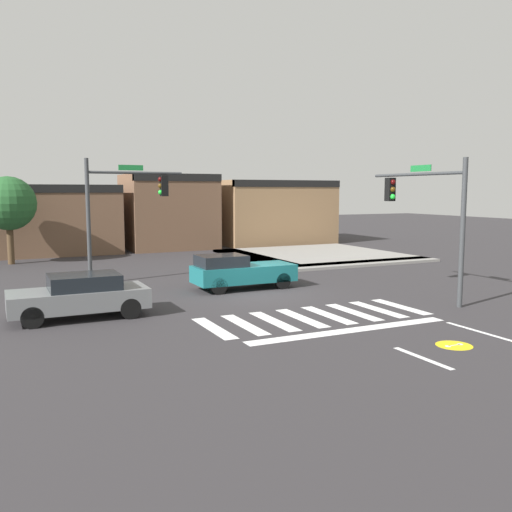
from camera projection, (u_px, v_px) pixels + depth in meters
name	position (u px, v px, depth m)	size (l,w,h in m)	color
ground_plane	(256.00, 294.00, 22.04)	(120.00, 120.00, 0.00)	#302D30
crosswalk_near	(315.00, 316.00, 18.01)	(7.55, 2.82, 0.01)	silver
bike_detector_marking	(454.00, 345.00, 14.64)	(0.96, 0.96, 0.01)	yellow
curb_corner_northeast	(313.00, 256.00, 34.11)	(10.00, 10.60, 0.15)	gray
storefront_row	(174.00, 214.00, 40.03)	(24.81, 6.83, 5.24)	brown
traffic_signal_southeast	(426.00, 204.00, 20.70)	(0.32, 4.96, 5.24)	#383A3D
traffic_signal_northwest	(123.00, 200.00, 24.46)	(4.33, 0.32, 5.49)	#383A3D
car_teal	(239.00, 271.00, 22.98)	(4.24, 1.71, 1.47)	#196B70
car_gray	(80.00, 295.00, 17.75)	(4.31, 1.87, 1.42)	slate
roadside_tree	(8.00, 204.00, 30.51)	(3.00, 3.00, 4.90)	#4C3823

